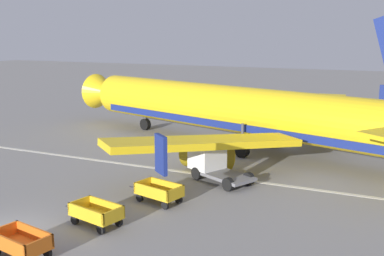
# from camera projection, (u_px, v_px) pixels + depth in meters

# --- Properties ---
(ground_plane) EXTENTS (220.00, 220.00, 0.00)m
(ground_plane) POSITION_uv_depth(u_px,v_px,m) (8.00, 232.00, 21.87)
(ground_plane) COLOR gray
(apron_stripe) EXTENTS (120.00, 0.36, 0.01)m
(apron_stripe) POSITION_uv_depth(u_px,v_px,m) (142.00, 166.00, 32.70)
(apron_stripe) COLOR silver
(apron_stripe) RESTS_ON ground
(airplane) EXTENTS (36.93, 29.98, 11.34)m
(airplane) POSITION_uv_depth(u_px,v_px,m) (244.00, 112.00, 37.04)
(airplane) COLOR yellow
(airplane) RESTS_ON ground
(baggage_cart_second_in_row) EXTENTS (3.63, 1.84, 1.07)m
(baggage_cart_second_in_row) POSITION_uv_depth(u_px,v_px,m) (21.00, 243.00, 19.35)
(baggage_cart_second_in_row) COLOR orange
(baggage_cart_second_in_row) RESTS_ON ground
(baggage_cart_third_in_row) EXTENTS (3.63, 1.90, 1.07)m
(baggage_cart_third_in_row) POSITION_uv_depth(u_px,v_px,m) (96.00, 213.00, 22.53)
(baggage_cart_third_in_row) COLOR gold
(baggage_cart_third_in_row) RESTS_ON ground
(baggage_cart_fourth_in_row) EXTENTS (3.62, 1.95, 1.07)m
(baggage_cart_fourth_in_row) POSITION_uv_depth(u_px,v_px,m) (159.00, 192.00, 25.60)
(baggage_cart_fourth_in_row) COLOR gold
(baggage_cart_fourth_in_row) RESTS_ON ground
(service_truck_beside_carts) EXTENTS (4.77, 3.61, 2.10)m
(service_truck_beside_carts) POSITION_uv_depth(u_px,v_px,m) (212.00, 162.00, 29.72)
(service_truck_beside_carts) COLOR slate
(service_truck_beside_carts) RESTS_ON ground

